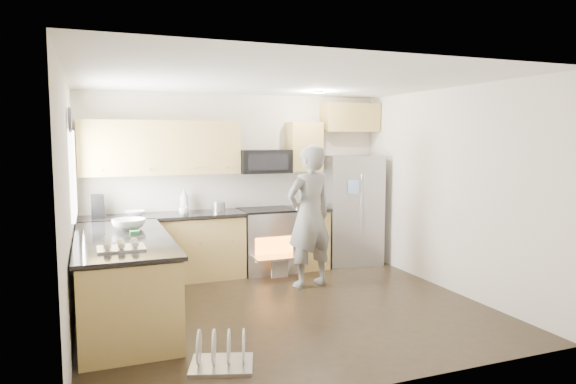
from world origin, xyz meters
name	(u,v)px	position (x,y,z in m)	size (l,w,h in m)	color
ground	(286,309)	(0.00, 0.00, 0.00)	(4.50, 4.50, 0.00)	black
room_shell	(282,164)	(-0.04, 0.02, 1.67)	(4.54, 4.04, 2.62)	beige
back_cabinet_run	(203,209)	(-0.58, 1.75, 0.96)	(4.45, 0.64, 2.50)	#A28241
peninsula	(124,279)	(-1.75, 0.25, 0.47)	(0.96, 2.36, 1.04)	#A28241
stove_range	(267,226)	(0.35, 1.69, 0.68)	(0.76, 0.97, 1.79)	#B7B7BC
refrigerator	(352,210)	(1.77, 1.70, 0.85)	(0.93, 0.78, 1.69)	#B7B7BC
person	(309,216)	(0.63, 0.77, 0.94)	(0.69, 0.45, 1.88)	gray
dish_rack	(221,357)	(-1.05, -1.20, 0.09)	(0.64, 0.57, 0.33)	#B7B7BC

